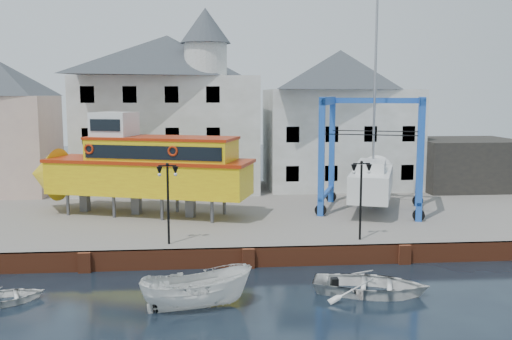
{
  "coord_description": "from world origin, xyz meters",
  "views": [
    {
      "loc": [
        -2.04,
        -27.56,
        8.63
      ],
      "look_at": [
        1.0,
        7.0,
        4.0
      ],
      "focal_mm": 40.0,
      "sensor_mm": 36.0,
      "label": 1
    }
  ],
  "objects": [
    {
      "name": "building_white_main",
      "position": [
        -4.87,
        18.39,
        7.34
      ],
      "size": [
        14.0,
        8.3,
        14.0
      ],
      "color": "#B6B8AB",
      "rests_on": "hardstanding"
    },
    {
      "name": "building_white_right",
      "position": [
        9.0,
        19.0,
        6.6
      ],
      "size": [
        12.0,
        8.0,
        11.2
      ],
      "color": "#B6B8AB",
      "rests_on": "hardstanding"
    },
    {
      "name": "motorboat_d",
      "position": [
        -10.57,
        -3.99,
        0.0
      ],
      "size": [
        4.07,
        3.54,
        0.71
      ],
      "primitive_type": "imported",
      "rotation": [
        0.0,
        0.0,
        1.96
      ],
      "color": "silver",
      "rests_on": "ground"
    },
    {
      "name": "quay_wall",
      "position": [
        -0.0,
        0.1,
        0.5
      ],
      "size": [
        44.0,
        0.47,
        1.0
      ],
      "color": "brown",
      "rests_on": "ground"
    },
    {
      "name": "motorboat_b",
      "position": [
        5.02,
        -4.21,
        0.0
      ],
      "size": [
        5.76,
        4.82,
        1.02
      ],
      "primitive_type": "imported",
      "rotation": [
        0.0,
        0.0,
        1.28
      ],
      "color": "silver",
      "rests_on": "ground"
    },
    {
      "name": "lamp_post_right",
      "position": [
        6.0,
        1.2,
        4.17
      ],
      "size": [
        1.12,
        0.32,
        4.2
      ],
      "color": "black",
      "rests_on": "hardstanding"
    },
    {
      "name": "shed_dark",
      "position": [
        19.0,
        17.0,
        3.0
      ],
      "size": [
        8.0,
        7.0,
        4.0
      ],
      "primitive_type": "cube",
      "color": "black",
      "rests_on": "hardstanding"
    },
    {
      "name": "motorboat_a",
      "position": [
        -2.48,
        -5.26,
        0.0
      ],
      "size": [
        4.86,
        2.63,
        1.78
      ],
      "primitive_type": "imported",
      "rotation": [
        0.0,
        0.0,
        1.77
      ],
      "color": "silver",
      "rests_on": "ground"
    },
    {
      "name": "hardstanding",
      "position": [
        0.0,
        11.0,
        0.5
      ],
      "size": [
        44.0,
        22.0,
        1.0
      ],
      "primitive_type": "cube",
      "color": "slate",
      "rests_on": "ground"
    },
    {
      "name": "lamp_post_left",
      "position": [
        -4.0,
        1.2,
        4.17
      ],
      "size": [
        1.12,
        0.32,
        4.2
      ],
      "color": "black",
      "rests_on": "hardstanding"
    },
    {
      "name": "travel_lift",
      "position": [
        9.06,
        9.33,
        3.39
      ],
      "size": [
        8.06,
        9.74,
        14.34
      ],
      "rotation": [
        0.0,
        0.0,
        -0.35
      ],
      "color": "blue",
      "rests_on": "hardstanding"
    },
    {
      "name": "tour_boat",
      "position": [
        -6.49,
        8.78,
        4.07
      ],
      "size": [
        15.28,
        8.08,
        6.5
      ],
      "rotation": [
        0.0,
        0.0,
        -0.32
      ],
      "color": "#59595E",
      "rests_on": "hardstanding"
    },
    {
      "name": "ground",
      "position": [
        0.0,
        0.0,
        0.0
      ],
      "size": [
        140.0,
        140.0,
        0.0
      ],
      "primitive_type": "plane",
      "color": "black",
      "rests_on": "ground"
    }
  ]
}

